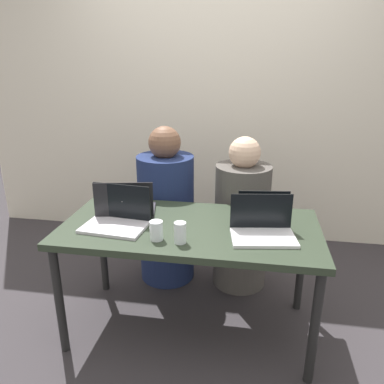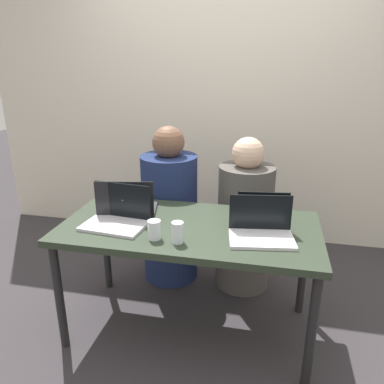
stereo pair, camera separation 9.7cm
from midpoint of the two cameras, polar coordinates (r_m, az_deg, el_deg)
name	(u,v)px [view 2 (the right image)]	position (r m, az deg, el deg)	size (l,w,h in m)	color
ground_plane	(190,327)	(2.57, 0.78, -19.83)	(12.00, 12.00, 0.00)	#332F32
back_wall	(225,98)	(3.45, 5.90, 14.08)	(4.50, 0.10, 2.61)	beige
desk	(189,236)	(2.21, 0.86, -6.70)	(1.49, 0.74, 0.72)	#283224
person_on_left	(170,213)	(2.84, -2.41, -3.27)	(0.46, 0.46, 1.19)	navy
person_on_right	(245,223)	(2.77, 9.00, -4.67)	(0.47, 0.47, 1.14)	#4D4945
laptop_front_left	(117,217)	(2.21, -10.13, -3.71)	(0.38, 0.28, 0.23)	silver
laptop_back_right	(261,216)	(2.23, 11.72, -3.59)	(0.31, 0.27, 0.22)	#373436
laptop_front_right	(261,230)	(2.06, 11.82, -5.63)	(0.37, 0.28, 0.22)	silver
laptop_back_left	(127,205)	(2.36, -8.68, -2.02)	(0.39, 0.31, 0.23)	#39363E
water_glass_left	(154,231)	(2.01, -4.38, -5.95)	(0.07, 0.07, 0.11)	white
water_glass_center	(178,234)	(1.97, -0.80, -6.39)	(0.06, 0.06, 0.11)	white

